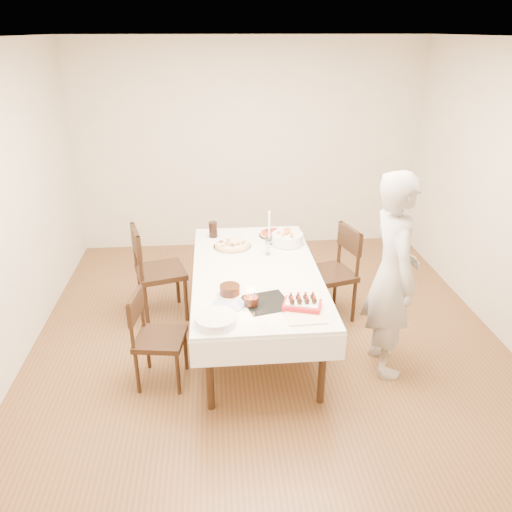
{
  "coord_description": "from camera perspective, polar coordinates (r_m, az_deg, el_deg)",
  "views": [
    {
      "loc": [
        -0.47,
        -3.98,
        2.76
      ],
      "look_at": [
        -0.12,
        0.09,
        0.89
      ],
      "focal_mm": 35.0,
      "sensor_mm": 36.0,
      "label": 1
    }
  ],
  "objects": [
    {
      "name": "ceiling",
      "position": [
        4.01,
        1.92,
        23.69
      ],
      "size": [
        5.0,
        5.0,
        0.0
      ],
      "primitive_type": "plane",
      "rotation": [
        3.14,
        0.0,
        0.0
      ],
      "color": "white",
      "rests_on": "wall_back"
    },
    {
      "name": "china_plate",
      "position": [
        4.0,
        -3.17,
        -5.56
      ],
      "size": [
        0.28,
        0.28,
        0.01
      ],
      "primitive_type": "cylinder",
      "rotation": [
        0.0,
        0.0,
        0.07
      ],
      "color": "white",
      "rests_on": "dining_table"
    },
    {
      "name": "person",
      "position": [
        4.29,
        15.33,
        -2.19
      ],
      "size": [
        0.43,
        0.65,
        1.79
      ],
      "primitive_type": "imported",
      "rotation": [
        0.0,
        0.0,
        1.58
      ],
      "color": "#A29D99",
      "rests_on": "floor"
    },
    {
      "name": "chair_left_savory",
      "position": [
        5.17,
        -10.83,
        -1.78
      ],
      "size": [
        0.63,
        0.63,
        1.0
      ],
      "primitive_type": null,
      "rotation": [
        0.0,
        0.0,
        3.41
      ],
      "color": "black",
      "rests_on": "floor"
    },
    {
      "name": "shaker_pair",
      "position": [
        4.84,
        1.36,
        0.76
      ],
      "size": [
        0.12,
        0.12,
        0.12
      ],
      "primitive_type": null,
      "rotation": [
        0.0,
        0.0,
        -0.26
      ],
      "color": "white",
      "rests_on": "dining_table"
    },
    {
      "name": "strawberry_box",
      "position": [
        3.95,
        5.31,
        -5.49
      ],
      "size": [
        0.34,
        0.27,
        0.07
      ],
      "primitive_type": null,
      "rotation": [
        0.0,
        0.0,
        -0.3
      ],
      "color": "red",
      "rests_on": "dining_table"
    },
    {
      "name": "floor",
      "position": [
        4.87,
        1.47,
        -9.99
      ],
      "size": [
        5.0,
        5.0,
        0.0
      ],
      "primitive_type": "plane",
      "color": "brown",
      "rests_on": "ground"
    },
    {
      "name": "box_lid",
      "position": [
        3.84,
        5.75,
        -7.11
      ],
      "size": [
        0.31,
        0.21,
        0.03
      ],
      "primitive_type": "cube",
      "rotation": [
        0.0,
        0.0,
        0.04
      ],
      "color": "beige",
      "rests_on": "dining_table"
    },
    {
      "name": "chair_left_dessert",
      "position": [
        4.26,
        -10.89,
        -9.29
      ],
      "size": [
        0.49,
        0.49,
        0.84
      ],
      "primitive_type": null,
      "rotation": [
        0.0,
        0.0,
        3.0
      ],
      "color": "black",
      "rests_on": "floor"
    },
    {
      "name": "cola_glass",
      "position": [
        5.27,
        -4.92,
        3.03
      ],
      "size": [
        0.11,
        0.11,
        0.17
      ],
      "primitive_type": "cylinder",
      "rotation": [
        0.0,
        0.0,
        -0.22
      ],
      "color": "black",
      "rests_on": "dining_table"
    },
    {
      "name": "wall_front",
      "position": [
        2.1,
        9.85,
        -18.06
      ],
      "size": [
        4.5,
        0.04,
        2.7
      ],
      "primitive_type": "cube",
      "color": "beige",
      "rests_on": "floor"
    },
    {
      "name": "red_placemat",
      "position": [
        5.15,
        3.77,
        1.55
      ],
      "size": [
        0.3,
        0.3,
        0.01
      ],
      "primitive_type": "cube",
      "rotation": [
        0.0,
        0.0,
        0.34
      ],
      "color": "#B21E1E",
      "rests_on": "dining_table"
    },
    {
      "name": "taper_candle",
      "position": [
        5.04,
        1.52,
        3.29
      ],
      "size": [
        0.09,
        0.09,
        0.36
      ],
      "primitive_type": "cylinder",
      "rotation": [
        0.0,
        0.0,
        -0.2
      ],
      "color": "white",
      "rests_on": "dining_table"
    },
    {
      "name": "pizza_white",
      "position": [
        5.03,
        -2.72,
        1.24
      ],
      "size": [
        0.43,
        0.43,
        0.04
      ],
      "primitive_type": "cylinder",
      "rotation": [
        0.0,
        0.0,
        0.13
      ],
      "color": "beige",
      "rests_on": "dining_table"
    },
    {
      "name": "dining_table",
      "position": [
        4.74,
        0.0,
        -5.67
      ],
      "size": [
        1.38,
        2.26,
        0.75
      ],
      "primitive_type": "cube",
      "rotation": [
        0.0,
        0.0,
        -0.11
      ],
      "color": "white",
      "rests_on": "floor"
    },
    {
      "name": "chair_right_savory",
      "position": [
        5.12,
        8.37,
        -2.06
      ],
      "size": [
        0.61,
        0.61,
        0.97
      ],
      "primitive_type": null,
      "rotation": [
        0.0,
        0.0,
        0.27
      ],
      "color": "black",
      "rests_on": "floor"
    },
    {
      "name": "birthday_cake",
      "position": [
        3.95,
        -0.57,
        -4.71
      ],
      "size": [
        0.14,
        0.14,
        0.13
      ],
      "primitive_type": "cylinder",
      "rotation": [
        0.0,
        0.0,
        -0.26
      ],
      "color": "#3B1910",
      "rests_on": "dining_table"
    },
    {
      "name": "cake_board",
      "position": [
        4.03,
        1.22,
        -5.37
      ],
      "size": [
        0.42,
        0.42,
        0.01
      ],
      "primitive_type": "cube",
      "rotation": [
        0.0,
        0.0,
        0.25
      ],
      "color": "black",
      "rests_on": "dining_table"
    },
    {
      "name": "plate_stack",
      "position": [
        3.76,
        -4.63,
        -7.25
      ],
      "size": [
        0.36,
        0.36,
        0.06
      ],
      "primitive_type": "cylinder",
      "rotation": [
        0.0,
        0.0,
        0.16
      ],
      "color": "white",
      "rests_on": "dining_table"
    },
    {
      "name": "wall_back",
      "position": [
        6.65,
        -0.84,
        12.31
      ],
      "size": [
        4.5,
        0.04,
        2.7
      ],
      "primitive_type": "cube",
      "color": "beige",
      "rests_on": "floor"
    },
    {
      "name": "layer_cake",
      "position": [
        4.12,
        -3.01,
        -3.94
      ],
      "size": [
        0.24,
        0.24,
        0.09
      ],
      "primitive_type": "cylinder",
      "rotation": [
        0.0,
        0.0,
        0.11
      ],
      "color": "black",
      "rests_on": "dining_table"
    },
    {
      "name": "pasta_bowl",
      "position": [
        5.1,
        3.59,
        2.01
      ],
      "size": [
        0.36,
        0.36,
        0.1
      ],
      "primitive_type": "cylinder",
      "rotation": [
        0.0,
        0.0,
        0.12
      ],
      "color": "white",
      "rests_on": "dining_table"
    },
    {
      "name": "pizza_pepperoni",
      "position": [
        5.31,
        1.84,
        2.55
      ],
      "size": [
        0.29,
        0.29,
        0.04
      ],
      "primitive_type": "cylinder",
      "rotation": [
        0.0,
        0.0,
        0.05
      ],
      "color": "red",
      "rests_on": "dining_table"
    }
  ]
}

